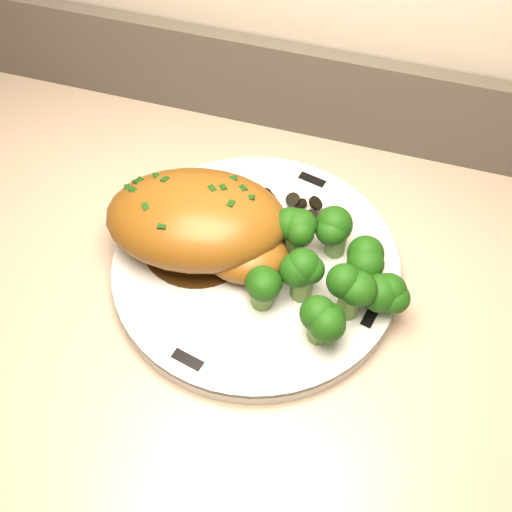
# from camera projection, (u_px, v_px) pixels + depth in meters

# --- Properties ---
(plate) EXTENTS (0.39, 0.39, 0.02)m
(plate) POSITION_uv_depth(u_px,v_px,m) (256.00, 267.00, 0.68)
(plate) COLOR silver
(plate) RESTS_ON counter
(rim_accent_0) EXTENTS (0.03, 0.02, 0.00)m
(rim_accent_0) POSITION_uv_depth(u_px,v_px,m) (312.00, 180.00, 0.74)
(rim_accent_0) COLOR black
(rim_accent_0) RESTS_ON plate
(rim_accent_1) EXTENTS (0.02, 0.03, 0.00)m
(rim_accent_1) POSITION_uv_depth(u_px,v_px,m) (153.00, 213.00, 0.71)
(rim_accent_1) COLOR black
(rim_accent_1) RESTS_ON plate
(rim_accent_2) EXTENTS (0.03, 0.02, 0.00)m
(rim_accent_2) POSITION_uv_depth(u_px,v_px,m) (188.00, 360.00, 0.61)
(rim_accent_2) COLOR black
(rim_accent_2) RESTS_ON plate
(rim_accent_3) EXTENTS (0.02, 0.03, 0.00)m
(rim_accent_3) POSITION_uv_depth(u_px,v_px,m) (371.00, 315.00, 0.64)
(rim_accent_3) COLOR black
(rim_accent_3) RESTS_ON plate
(gravy_pool) EXTENTS (0.13, 0.13, 0.00)m
(gravy_pool) POSITION_uv_depth(u_px,v_px,m) (199.00, 240.00, 0.69)
(gravy_pool) COLOR #311C09
(gravy_pool) RESTS_ON plate
(chicken_breast) EXTENTS (0.21, 0.16, 0.07)m
(chicken_breast) POSITION_uv_depth(u_px,v_px,m) (202.00, 223.00, 0.66)
(chicken_breast) COLOR brown
(chicken_breast) RESTS_ON plate
(mushroom_pile) EXTENTS (0.09, 0.07, 0.03)m
(mushroom_pile) POSITION_uv_depth(u_px,v_px,m) (287.00, 223.00, 0.70)
(mushroom_pile) COLOR black
(mushroom_pile) RESTS_ON plate
(broccoli_florets) EXTENTS (0.15, 0.14, 0.05)m
(broccoli_florets) POSITION_uv_depth(u_px,v_px,m) (329.00, 274.00, 0.63)
(broccoli_florets) COLOR #597E35
(broccoli_florets) RESTS_ON plate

